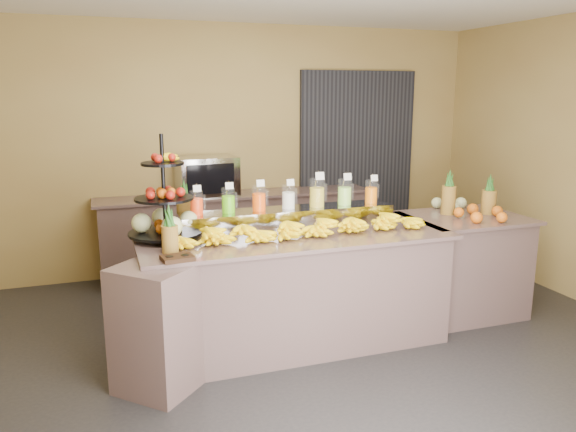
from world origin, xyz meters
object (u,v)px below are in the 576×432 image
condiment_caddy (177,258)px  right_fruit_pile (474,207)px  pitcher_tray (288,217)px  fruit_stand (169,212)px  banana_heap (301,226)px  oven_warmer (207,176)px

condiment_caddy → right_fruit_pile: (2.77, 0.50, 0.07)m
pitcher_tray → right_fruit_pile: 1.74m
fruit_stand → right_fruit_pile: bearing=2.4°
condiment_caddy → banana_heap: bearing=18.7°
right_fruit_pile → oven_warmer: (-2.10, 1.88, 0.13)m
fruit_stand → condiment_caddy: 0.66m
banana_heap → right_fruit_pile: 1.75m
condiment_caddy → oven_warmer: 2.48m
condiment_caddy → right_fruit_pile: 2.81m
banana_heap → pitcher_tray: bearing=87.1°
pitcher_tray → fruit_stand: (-1.01, -0.08, 0.13)m
banana_heap → right_fruit_pile: (1.74, 0.15, 0.01)m
banana_heap → oven_warmer: size_ratio=3.34×
banana_heap → right_fruit_pile: size_ratio=4.24×
fruit_stand → oven_warmer: (0.63, 1.75, 0.00)m
pitcher_tray → banana_heap: 0.36m
pitcher_tray → oven_warmer: 1.72m
pitcher_tray → banana_heap: bearing=-92.9°
pitcher_tray → right_fruit_pile: bearing=-7.0°
condiment_caddy → oven_warmer: bearing=74.2°
fruit_stand → oven_warmer: fruit_stand is taller
banana_heap → condiment_caddy: banana_heap is taller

